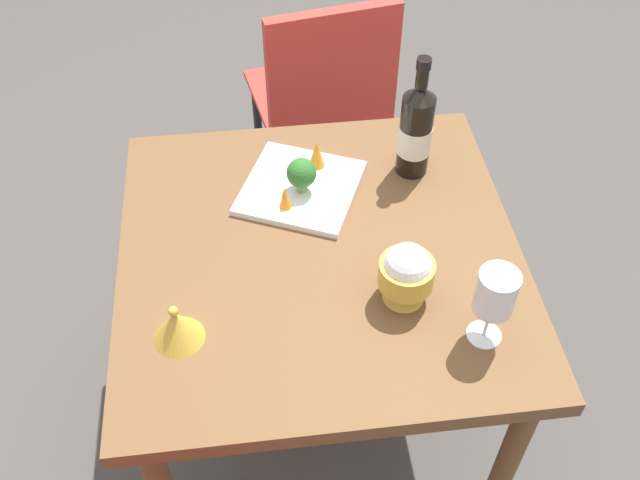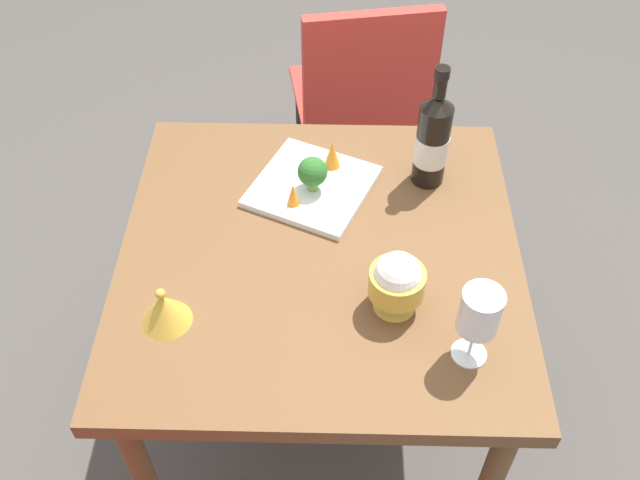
{
  "view_description": "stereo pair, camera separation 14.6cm",
  "coord_description": "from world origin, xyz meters",
  "px_view_note": "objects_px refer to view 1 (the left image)",
  "views": [
    {
      "loc": [
        -1.01,
        0.12,
        1.87
      ],
      "look_at": [
        0.0,
        0.0,
        0.76
      ],
      "focal_mm": 40.2,
      "sensor_mm": 36.0,
      "label": 1
    },
    {
      "loc": [
        -1.02,
        -0.02,
        1.87
      ],
      "look_at": [
        0.0,
        0.0,
        0.76
      ],
      "focal_mm": 40.2,
      "sensor_mm": 36.0,
      "label": 2
    }
  ],
  "objects_px": {
    "wine_bottle": "(416,130)",
    "carrot_garnish_right": "(317,154)",
    "serving_plate": "(301,188)",
    "carrot_garnish_left": "(285,197)",
    "rice_bowl_lid": "(177,326)",
    "broccoli_floret": "(302,174)",
    "wine_glass": "(496,294)",
    "chair_near_window": "(325,91)",
    "rice_bowl": "(406,273)"
  },
  "relations": [
    {
      "from": "rice_bowl",
      "to": "serving_plate",
      "type": "bearing_deg",
      "value": 27.32
    },
    {
      "from": "chair_near_window",
      "to": "rice_bowl",
      "type": "height_order",
      "value": "rice_bowl"
    },
    {
      "from": "rice_bowl",
      "to": "rice_bowl_lid",
      "type": "height_order",
      "value": "rice_bowl"
    },
    {
      "from": "serving_plate",
      "to": "carrot_garnish_left",
      "type": "distance_m",
      "value": 0.08
    },
    {
      "from": "chair_near_window",
      "to": "carrot_garnish_left",
      "type": "height_order",
      "value": "chair_near_window"
    },
    {
      "from": "chair_near_window",
      "to": "wine_bottle",
      "type": "bearing_deg",
      "value": -88.07
    },
    {
      "from": "carrot_garnish_left",
      "to": "carrot_garnish_right",
      "type": "relative_size",
      "value": 0.84
    },
    {
      "from": "wine_glass",
      "to": "rice_bowl",
      "type": "relative_size",
      "value": 1.26
    },
    {
      "from": "chair_near_window",
      "to": "rice_bowl_lid",
      "type": "xyz_separation_m",
      "value": [
        -1.03,
        0.41,
        0.23
      ]
    },
    {
      "from": "carrot_garnish_left",
      "to": "rice_bowl_lid",
      "type": "bearing_deg",
      "value": 143.58
    },
    {
      "from": "rice_bowl",
      "to": "carrot_garnish_right",
      "type": "relative_size",
      "value": 2.08
    },
    {
      "from": "broccoli_floret",
      "to": "serving_plate",
      "type": "bearing_deg",
      "value": 5.52
    },
    {
      "from": "rice_bowl",
      "to": "serving_plate",
      "type": "height_order",
      "value": "rice_bowl"
    },
    {
      "from": "carrot_garnish_left",
      "to": "carrot_garnish_right",
      "type": "xyz_separation_m",
      "value": [
        0.13,
        -0.09,
        0.01
      ]
    },
    {
      "from": "broccoli_floret",
      "to": "rice_bowl_lid",
      "type": "bearing_deg",
      "value": 143.06
    },
    {
      "from": "rice_bowl_lid",
      "to": "broccoli_floret",
      "type": "bearing_deg",
      "value": -36.94
    },
    {
      "from": "rice_bowl_lid",
      "to": "carrot_garnish_left",
      "type": "bearing_deg",
      "value": -36.42
    },
    {
      "from": "wine_bottle",
      "to": "rice_bowl_lid",
      "type": "distance_m",
      "value": 0.69
    },
    {
      "from": "wine_bottle",
      "to": "rice_bowl",
      "type": "xyz_separation_m",
      "value": [
        -0.38,
        0.09,
        -0.04
      ]
    },
    {
      "from": "rice_bowl_lid",
      "to": "broccoli_floret",
      "type": "xyz_separation_m",
      "value": [
        0.37,
        -0.27,
        0.03
      ]
    },
    {
      "from": "chair_near_window",
      "to": "rice_bowl_lid",
      "type": "bearing_deg",
      "value": -121.89
    },
    {
      "from": "wine_glass",
      "to": "carrot_garnish_right",
      "type": "relative_size",
      "value": 2.62
    },
    {
      "from": "carrot_garnish_left",
      "to": "wine_bottle",
      "type": "bearing_deg",
      "value": -71.03
    },
    {
      "from": "carrot_garnish_right",
      "to": "chair_near_window",
      "type": "bearing_deg",
      "value": -9.2
    },
    {
      "from": "chair_near_window",
      "to": "wine_bottle",
      "type": "distance_m",
      "value": 0.7
    },
    {
      "from": "rice_bowl_lid",
      "to": "broccoli_floret",
      "type": "distance_m",
      "value": 0.46
    },
    {
      "from": "rice_bowl",
      "to": "rice_bowl_lid",
      "type": "distance_m",
      "value": 0.45
    },
    {
      "from": "wine_bottle",
      "to": "serving_plate",
      "type": "xyz_separation_m",
      "value": [
        -0.04,
        0.27,
        -0.11
      ]
    },
    {
      "from": "chair_near_window",
      "to": "rice_bowl",
      "type": "distance_m",
      "value": 1.02
    },
    {
      "from": "wine_glass",
      "to": "serving_plate",
      "type": "distance_m",
      "value": 0.56
    },
    {
      "from": "rice_bowl",
      "to": "carrot_garnish_right",
      "type": "height_order",
      "value": "rice_bowl"
    },
    {
      "from": "rice_bowl_lid",
      "to": "broccoli_floret",
      "type": "relative_size",
      "value": 1.17
    },
    {
      "from": "wine_glass",
      "to": "broccoli_floret",
      "type": "relative_size",
      "value": 2.09
    },
    {
      "from": "chair_near_window",
      "to": "wine_glass",
      "type": "distance_m",
      "value": 1.15
    },
    {
      "from": "wine_bottle",
      "to": "rice_bowl_lid",
      "type": "relative_size",
      "value": 3.06
    },
    {
      "from": "chair_near_window",
      "to": "wine_glass",
      "type": "xyz_separation_m",
      "value": [
        -1.09,
        -0.17,
        0.33
      ]
    },
    {
      "from": "wine_glass",
      "to": "carrot_garnish_left",
      "type": "bearing_deg",
      "value": 42.39
    },
    {
      "from": "rice_bowl_lid",
      "to": "serving_plate",
      "type": "relative_size",
      "value": 0.3
    },
    {
      "from": "serving_plate",
      "to": "carrot_garnish_right",
      "type": "xyz_separation_m",
      "value": [
        0.07,
        -0.04,
        0.04
      ]
    },
    {
      "from": "wine_bottle",
      "to": "carrot_garnish_right",
      "type": "bearing_deg",
      "value": 83.83
    },
    {
      "from": "carrot_garnish_left",
      "to": "chair_near_window",
      "type": "bearing_deg",
      "value": -14.13
    },
    {
      "from": "chair_near_window",
      "to": "broccoli_floret",
      "type": "xyz_separation_m",
      "value": [
        -0.66,
        0.14,
        0.26
      ]
    },
    {
      "from": "serving_plate",
      "to": "carrot_garnish_left",
      "type": "xyz_separation_m",
      "value": [
        -0.07,
        0.04,
        0.04
      ]
    },
    {
      "from": "carrot_garnish_left",
      "to": "carrot_garnish_right",
      "type": "bearing_deg",
      "value": -33.18
    },
    {
      "from": "rice_bowl_lid",
      "to": "carrot_garnish_right",
      "type": "xyz_separation_m",
      "value": [
        0.45,
        -0.32,
        0.01
      ]
    },
    {
      "from": "serving_plate",
      "to": "carrot_garnish_left",
      "type": "height_order",
      "value": "carrot_garnish_left"
    },
    {
      "from": "wine_bottle",
      "to": "broccoli_floret",
      "type": "relative_size",
      "value": 3.56
    },
    {
      "from": "wine_bottle",
      "to": "carrot_garnish_left",
      "type": "bearing_deg",
      "value": 108.97
    },
    {
      "from": "broccoli_floret",
      "to": "wine_glass",
      "type": "bearing_deg",
      "value": -144.54
    },
    {
      "from": "serving_plate",
      "to": "carrot_garnish_right",
      "type": "height_order",
      "value": "carrot_garnish_right"
    }
  ]
}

